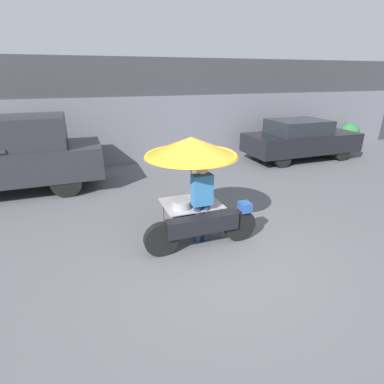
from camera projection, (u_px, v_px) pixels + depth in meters
ground_plane at (216, 254)px, 5.49m from camera, size 36.00×36.00×0.00m
shopfront_building at (135, 110)px, 11.45m from camera, size 28.00×2.06×3.63m
vendor_motorcycle_cart at (193, 163)px, 5.64m from camera, size 2.22×1.78×2.00m
vendor_person at (202, 199)px, 5.62m from camera, size 0.38×0.22×1.59m
parked_car at (300, 139)px, 11.41m from camera, size 4.32×1.79×1.50m
pickup_truck at (8, 158)px, 7.97m from camera, size 5.05×1.78×2.07m
potted_plant at (349, 134)px, 13.51m from camera, size 0.81×0.81×1.04m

